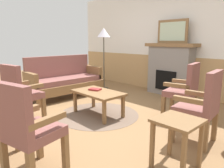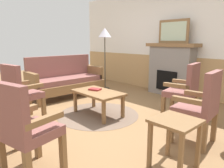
{
  "view_description": "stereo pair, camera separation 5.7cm",
  "coord_description": "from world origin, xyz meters",
  "views": [
    {
      "loc": [
        2.81,
        -2.3,
        1.35
      ],
      "look_at": [
        0.0,
        0.35,
        0.55
      ],
      "focal_mm": 33.92,
      "sensor_mm": 36.0,
      "label": 1
    },
    {
      "loc": [
        2.85,
        -2.26,
        1.35
      ],
      "look_at": [
        0.0,
        0.35,
        0.55
      ],
      "focal_mm": 33.92,
      "sensor_mm": 36.0,
      "label": 2
    }
  ],
  "objects": [
    {
      "name": "armchair_front_center",
      "position": [
        -0.65,
        -1.1,
        0.54
      ],
      "size": [
        0.56,
        0.56,
        0.98
      ],
      "color": "brown",
      "rests_on": "ground_plane"
    },
    {
      "name": "armchair_front_left",
      "position": [
        0.86,
        -1.59,
        0.54
      ],
      "size": [
        0.58,
        0.58,
        0.98
      ],
      "color": "brown",
      "rests_on": "ground_plane"
    },
    {
      "name": "floor_lamp_by_couch",
      "position": [
        -1.59,
        1.54,
        1.45
      ],
      "size": [
        0.36,
        0.36,
        1.68
      ],
      "color": "#332D28",
      "rests_on": "ground_plane"
    },
    {
      "name": "round_rug",
      "position": [
        -0.07,
        0.07,
        0.0
      ],
      "size": [
        1.49,
        1.49,
        0.01
      ],
      "primitive_type": "cylinder",
      "color": "brown",
      "rests_on": "ground_plane"
    },
    {
      "name": "couch",
      "position": [
        -1.62,
        0.3,
        0.4
      ],
      "size": [
        0.7,
        1.8,
        0.98
      ],
      "color": "brown",
      "rests_on": "ground_plane"
    },
    {
      "name": "framed_picture",
      "position": [
        0.0,
        2.35,
        1.56
      ],
      "size": [
        0.8,
        0.04,
        0.56
      ],
      "color": "brown",
      "rests_on": "fireplace"
    },
    {
      "name": "coffee_table",
      "position": [
        -0.07,
        0.07,
        0.39
      ],
      "size": [
        0.96,
        0.56,
        0.44
      ],
      "color": "brown",
      "rests_on": "ground_plane"
    },
    {
      "name": "book_on_table",
      "position": [
        -0.2,
        0.1,
        0.46
      ],
      "size": [
        0.25,
        0.21,
        0.03
      ],
      "primitive_type": "cube",
      "rotation": [
        0.0,
        0.0,
        0.37
      ],
      "color": "maroon",
      "rests_on": "coffee_table"
    },
    {
      "name": "fireplace",
      "position": [
        0.0,
        2.35,
        0.65
      ],
      "size": [
        1.3,
        0.44,
        1.28
      ],
      "color": "gray",
      "rests_on": "ground_plane"
    },
    {
      "name": "armchair_near_fireplace",
      "position": [
        1.1,
        1.03,
        0.54
      ],
      "size": [
        0.56,
        0.56,
        0.98
      ],
      "color": "brown",
      "rests_on": "ground_plane"
    },
    {
      "name": "wall_back",
      "position": [
        0.0,
        2.6,
        1.31
      ],
      "size": [
        7.2,
        0.14,
        2.7
      ],
      "color": "white",
      "rests_on": "ground_plane"
    },
    {
      "name": "ground_plane",
      "position": [
        0.0,
        0.0,
        0.0
      ],
      "size": [
        14.0,
        14.0,
        0.0
      ],
      "primitive_type": "plane",
      "color": "olive"
    },
    {
      "name": "side_table",
      "position": [
        1.78,
        -0.39,
        0.43
      ],
      "size": [
        0.44,
        0.44,
        0.55
      ],
      "color": "brown",
      "rests_on": "ground_plane"
    },
    {
      "name": "armchair_by_window_left",
      "position": [
        1.69,
        0.35,
        0.54
      ],
      "size": [
        0.53,
        0.53,
        0.98
      ],
      "color": "brown",
      "rests_on": "ground_plane"
    }
  ]
}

